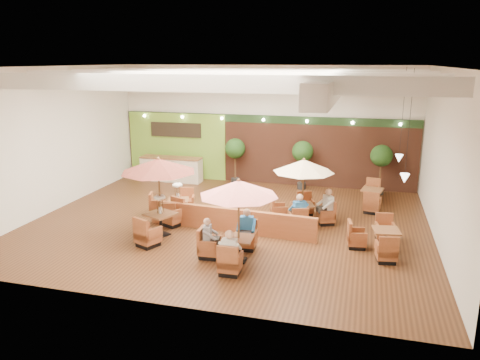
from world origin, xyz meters
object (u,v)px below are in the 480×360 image
(table_2, at_px, (303,178))
(table_4, at_px, (377,240))
(table_5, at_px, (372,198))
(topiary_1, at_px, (303,153))
(diner_4, at_px, (327,203))
(table_1, at_px, (237,202))
(diner_3, at_px, (299,209))
(diner_2, at_px, (209,234))
(booth_divider, at_px, (230,220))
(topiary_2, at_px, (381,158))
(service_counter, at_px, (171,169))
(diner_1, at_px, (247,226))
(topiary_0, at_px, (235,150))
(table_3, at_px, (173,205))
(table_0, at_px, (159,177))
(diner_0, at_px, (230,248))

(table_2, bearing_deg, table_4, -56.26)
(table_2, relative_size, table_5, 0.99)
(topiary_1, bearing_deg, diner_4, -71.47)
(table_1, distance_m, diner_3, 3.45)
(topiary_1, height_order, diner_2, topiary_1)
(table_4, bearing_deg, topiary_1, 107.60)
(booth_divider, xyz_separation_m, table_4, (4.84, -0.31, -0.09))
(topiary_2, xyz_separation_m, diner_2, (-4.99, -8.36, -0.89))
(service_counter, bearing_deg, diner_3, -36.66)
(topiary_1, relative_size, diner_1, 2.63)
(diner_1, bearing_deg, topiary_0, -78.24)
(table_5, distance_m, diner_3, 4.31)
(topiary_1, distance_m, diner_4, 4.83)
(diner_2, bearing_deg, diner_4, 130.87)
(table_2, relative_size, diner_2, 3.18)
(table_1, relative_size, table_2, 1.02)
(topiary_1, xyz_separation_m, diner_3, (0.64, -5.37, -0.87))
(service_counter, relative_size, table_4, 1.26)
(table_3, height_order, topiary_1, topiary_1)
(booth_divider, height_order, topiary_0, topiary_0)
(table_1, bearing_deg, topiary_2, 61.38)
(table_4, height_order, diner_2, diner_2)
(table_0, distance_m, table_3, 2.56)
(service_counter, bearing_deg, table_2, -31.78)
(diner_0, bearing_deg, diner_2, 132.27)
(service_counter, distance_m, table_5, 9.54)
(table_2, relative_size, topiary_2, 1.12)
(table_1, relative_size, topiary_1, 1.13)
(service_counter, height_order, table_0, table_0)
(table_0, relative_size, topiary_2, 1.28)
(diner_1, bearing_deg, diner_2, 38.43)
(service_counter, relative_size, diner_4, 3.49)
(table_1, bearing_deg, table_2, 67.99)
(table_3, relative_size, topiary_0, 1.09)
(diner_2, distance_m, diner_4, 4.95)
(booth_divider, xyz_separation_m, diner_2, (0.01, -2.23, 0.33))
(topiary_2, bearing_deg, booth_divider, -129.17)
(diner_3, xyz_separation_m, diner_4, (0.87, 0.87, 0.00))
(diner_3, bearing_deg, topiary_0, 96.02)
(topiary_0, bearing_deg, table_5, -16.55)
(table_2, distance_m, topiary_1, 4.55)
(service_counter, height_order, diner_4, diner_4)
(table_2, xyz_separation_m, diner_3, (0.00, -0.87, -0.86))
(booth_divider, distance_m, table_4, 4.85)
(table_5, bearing_deg, diner_0, -106.15)
(service_counter, xyz_separation_m, diner_2, (4.72, -8.16, 0.17))
(diner_3, bearing_deg, diner_0, -137.93)
(booth_divider, distance_m, table_3, 2.75)
(table_2, height_order, topiary_1, table_2)
(table_0, height_order, topiary_2, table_0)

